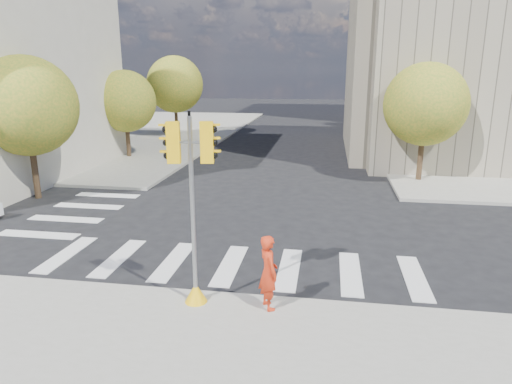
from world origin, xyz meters
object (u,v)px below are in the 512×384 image
traffic_signal (193,226)px  lamp_near (422,91)px  lamp_far (391,84)px  photographer (268,272)px

traffic_signal → lamp_near: bearing=54.7°
lamp_near → lamp_far: size_ratio=1.00×
lamp_far → lamp_near: bearing=-90.0°
traffic_signal → photographer: (1.82, -0.00, -1.08)m
photographer → traffic_signal: bearing=60.4°
lamp_far → photographer: bearing=-101.4°
lamp_near → traffic_signal: lamp_near is taller
lamp_far → traffic_signal: (-8.40, -32.60, -2.42)m
lamp_near → traffic_signal: 20.55m
lamp_near → traffic_signal: (-8.40, -18.60, -2.42)m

